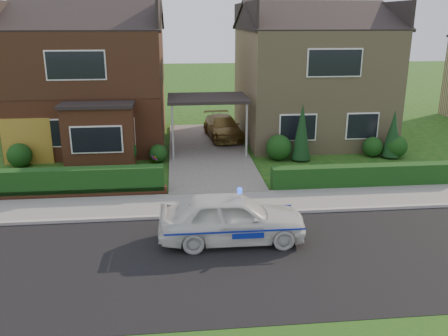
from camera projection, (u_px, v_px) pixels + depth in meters
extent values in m
plane|color=#144512|center=(237.00, 260.00, 13.02)|extent=(120.00, 120.00, 0.00)
cube|color=black|center=(237.00, 260.00, 13.02)|extent=(60.00, 6.00, 0.02)
cube|color=#9E9993|center=(225.00, 215.00, 15.89)|extent=(60.00, 0.16, 0.12)
cube|color=slate|center=(222.00, 203.00, 16.89)|extent=(60.00, 2.00, 0.10)
cube|color=#666059|center=(208.00, 151.00, 23.43)|extent=(3.80, 12.00, 0.12)
cube|color=brown|center=(93.00, 87.00, 24.85)|extent=(7.20, 8.00, 5.80)
cube|color=white|center=(46.00, 133.00, 21.33)|extent=(1.80, 0.08, 1.30)
cube|color=white|center=(117.00, 132.00, 21.64)|extent=(1.60, 0.08, 1.30)
cube|color=white|center=(76.00, 65.00, 20.58)|extent=(2.60, 0.08, 1.30)
cube|color=black|center=(91.00, 59.00, 24.41)|extent=(7.26, 8.06, 2.90)
cube|color=brown|center=(99.00, 137.00, 20.94)|extent=(3.00, 1.40, 2.70)
cube|color=black|center=(97.00, 105.00, 20.52)|extent=(3.20, 1.60, 0.14)
cube|color=#9D8960|center=(309.00, 84.00, 25.99)|extent=(7.20, 8.00, 5.80)
cube|color=white|center=(298.00, 127.00, 22.48)|extent=(1.80, 0.08, 1.30)
cube|color=white|center=(362.00, 126.00, 22.79)|extent=(1.60, 0.08, 1.30)
cube|color=white|center=(335.00, 63.00, 21.73)|extent=(2.60, 0.08, 1.30)
cube|color=black|center=(207.00, 98.00, 22.64)|extent=(3.80, 3.00, 0.14)
cylinder|color=gray|center=(173.00, 133.00, 21.55)|extent=(0.10, 0.10, 2.70)
cylinder|color=gray|center=(247.00, 132.00, 21.88)|extent=(0.10, 0.10, 2.70)
cube|color=olive|center=(27.00, 141.00, 21.33)|extent=(2.20, 0.10, 2.10)
cube|color=brown|center=(62.00, 194.00, 17.42)|extent=(7.70, 0.25, 0.36)
cube|color=black|center=(63.00, 197.00, 17.61)|extent=(7.50, 0.55, 0.90)
cube|color=black|center=(365.00, 187.00, 18.66)|extent=(7.50, 0.55, 0.80)
sphere|color=black|center=(20.00, 155.00, 21.03)|extent=(1.08, 1.08, 1.08)
sphere|color=black|center=(122.00, 151.00, 21.24)|extent=(1.32, 1.32, 1.32)
sphere|color=black|center=(158.00, 153.00, 21.76)|extent=(0.84, 0.84, 0.84)
sphere|color=black|center=(279.00, 147.00, 22.07)|extent=(1.20, 1.20, 1.20)
sphere|color=black|center=(373.00, 147.00, 22.65)|extent=(0.96, 0.96, 0.96)
sphere|color=black|center=(396.00, 147.00, 22.45)|extent=(1.08, 1.08, 1.08)
cone|color=black|center=(302.00, 133.00, 21.76)|extent=(0.90, 0.90, 2.60)
cone|color=black|center=(393.00, 135.00, 22.26)|extent=(0.90, 0.90, 2.20)
imported|color=silver|center=(232.00, 218.00, 13.94)|extent=(1.78, 4.34, 1.47)
sphere|color=#193FF2|center=(240.00, 192.00, 13.71)|extent=(0.17, 0.17, 0.17)
cube|color=navy|center=(236.00, 233.00, 13.12)|extent=(3.98, 0.02, 0.05)
cube|color=navy|center=(229.00, 209.00, 14.78)|extent=(3.98, 0.01, 0.05)
ellipsoid|color=black|center=(191.00, 212.00, 13.64)|extent=(0.22, 0.17, 0.21)
sphere|color=white|center=(192.00, 213.00, 13.58)|extent=(0.11, 0.11, 0.11)
sphere|color=black|center=(192.00, 208.00, 13.58)|extent=(0.13, 0.13, 0.13)
cone|color=black|center=(190.00, 205.00, 13.56)|extent=(0.04, 0.04, 0.05)
cone|color=black|center=(193.00, 205.00, 13.57)|extent=(0.04, 0.04, 0.05)
imported|color=brown|center=(223.00, 127.00, 25.71)|extent=(2.10, 4.25, 1.19)
imported|color=gray|center=(74.00, 182.00, 18.11)|extent=(0.44, 0.38, 0.71)
imported|color=gray|center=(54.00, 178.00, 18.52)|extent=(0.50, 0.45, 0.74)
imported|color=gray|center=(155.00, 164.00, 20.33)|extent=(0.42, 0.42, 0.74)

